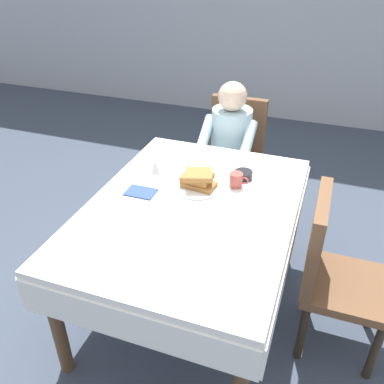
{
  "coord_description": "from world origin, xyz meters",
  "views": [
    {
      "loc": [
        0.63,
        -1.74,
        1.98
      ],
      "look_at": [
        -0.02,
        0.06,
        0.79
      ],
      "focal_mm": 38.34,
      "sensor_mm": 36.0,
      "label": 1
    }
  ],
  "objects_px": {
    "chair_diner": "(234,150)",
    "spoon_near_edge": "(185,217)",
    "dining_table_main": "(191,219)",
    "breakfast_stack": "(198,179)",
    "chair_right_side": "(331,267)",
    "cup_coffee": "(236,180)",
    "plate_breakfast": "(197,186)",
    "bowl_butter": "(243,175)",
    "syrup_pitcher": "(156,167)",
    "diner_person": "(230,142)",
    "fork_left_of_plate": "(166,183)",
    "knife_right_of_plate": "(228,195)"
  },
  "relations": [
    {
      "from": "dining_table_main",
      "to": "fork_left_of_plate",
      "type": "distance_m",
      "value": 0.29
    },
    {
      "from": "bowl_butter",
      "to": "diner_person",
      "type": "bearing_deg",
      "value": 111.96
    },
    {
      "from": "dining_table_main",
      "to": "cup_coffee",
      "type": "relative_size",
      "value": 13.49
    },
    {
      "from": "dining_table_main",
      "to": "spoon_near_edge",
      "type": "relative_size",
      "value": 10.16
    },
    {
      "from": "bowl_butter",
      "to": "spoon_near_edge",
      "type": "xyz_separation_m",
      "value": [
        -0.19,
        -0.51,
        -0.02
      ]
    },
    {
      "from": "diner_person",
      "to": "spoon_near_edge",
      "type": "distance_m",
      "value": 1.14
    },
    {
      "from": "cup_coffee",
      "to": "syrup_pitcher",
      "type": "relative_size",
      "value": 1.41
    },
    {
      "from": "chair_right_side",
      "to": "bowl_butter",
      "type": "relative_size",
      "value": 8.45
    },
    {
      "from": "chair_right_side",
      "to": "knife_right_of_plate",
      "type": "bearing_deg",
      "value": -105.23
    },
    {
      "from": "knife_right_of_plate",
      "to": "bowl_butter",
      "type": "bearing_deg",
      "value": -10.93
    },
    {
      "from": "syrup_pitcher",
      "to": "fork_left_of_plate",
      "type": "height_order",
      "value": "syrup_pitcher"
    },
    {
      "from": "plate_breakfast",
      "to": "bowl_butter",
      "type": "height_order",
      "value": "bowl_butter"
    },
    {
      "from": "chair_diner",
      "to": "plate_breakfast",
      "type": "bearing_deg",
      "value": 91.47
    },
    {
      "from": "chair_right_side",
      "to": "fork_left_of_plate",
      "type": "distance_m",
      "value": 1.03
    },
    {
      "from": "breakfast_stack",
      "to": "spoon_near_edge",
      "type": "height_order",
      "value": "breakfast_stack"
    },
    {
      "from": "spoon_near_edge",
      "to": "cup_coffee",
      "type": "bearing_deg",
      "value": 81.0
    },
    {
      "from": "bowl_butter",
      "to": "breakfast_stack",
      "type": "bearing_deg",
      "value": -137.68
    },
    {
      "from": "breakfast_stack",
      "to": "syrup_pitcher",
      "type": "distance_m",
      "value": 0.32
    },
    {
      "from": "bowl_butter",
      "to": "syrup_pitcher",
      "type": "xyz_separation_m",
      "value": [
        -0.53,
        -0.12,
        0.02
      ]
    },
    {
      "from": "diner_person",
      "to": "fork_left_of_plate",
      "type": "relative_size",
      "value": 6.22
    },
    {
      "from": "chair_diner",
      "to": "breakfast_stack",
      "type": "relative_size",
      "value": 4.55
    },
    {
      "from": "dining_table_main",
      "to": "breakfast_stack",
      "type": "height_order",
      "value": "breakfast_stack"
    },
    {
      "from": "diner_person",
      "to": "chair_right_side",
      "type": "relative_size",
      "value": 1.2
    },
    {
      "from": "cup_coffee",
      "to": "spoon_near_edge",
      "type": "xyz_separation_m",
      "value": [
        -0.17,
        -0.4,
        -0.04
      ]
    },
    {
      "from": "cup_coffee",
      "to": "breakfast_stack",
      "type": "bearing_deg",
      "value": -155.92
    },
    {
      "from": "fork_left_of_plate",
      "to": "spoon_near_edge",
      "type": "bearing_deg",
      "value": -135.2
    },
    {
      "from": "diner_person",
      "to": "syrup_pitcher",
      "type": "bearing_deg",
      "value": 69.89
    },
    {
      "from": "cup_coffee",
      "to": "dining_table_main",
      "type": "bearing_deg",
      "value": -122.62
    },
    {
      "from": "dining_table_main",
      "to": "knife_right_of_plate",
      "type": "bearing_deg",
      "value": 46.51
    },
    {
      "from": "breakfast_stack",
      "to": "syrup_pitcher",
      "type": "relative_size",
      "value": 2.56
    },
    {
      "from": "bowl_butter",
      "to": "knife_right_of_plate",
      "type": "xyz_separation_m",
      "value": [
        -0.04,
        -0.22,
        -0.02
      ]
    },
    {
      "from": "plate_breakfast",
      "to": "cup_coffee",
      "type": "xyz_separation_m",
      "value": [
        0.21,
        0.09,
        0.03
      ]
    },
    {
      "from": "chair_diner",
      "to": "spoon_near_edge",
      "type": "distance_m",
      "value": 1.31
    },
    {
      "from": "chair_diner",
      "to": "breakfast_stack",
      "type": "distance_m",
      "value": 1.02
    },
    {
      "from": "plate_breakfast",
      "to": "knife_right_of_plate",
      "type": "xyz_separation_m",
      "value": [
        0.19,
        -0.02,
        -0.01
      ]
    },
    {
      "from": "fork_left_of_plate",
      "to": "bowl_butter",
      "type": "bearing_deg",
      "value": -55.77
    },
    {
      "from": "dining_table_main",
      "to": "fork_left_of_plate",
      "type": "bearing_deg",
      "value": 143.08
    },
    {
      "from": "plate_breakfast",
      "to": "syrup_pitcher",
      "type": "xyz_separation_m",
      "value": [
        -0.3,
        0.08,
        0.03
      ]
    },
    {
      "from": "chair_right_side",
      "to": "cup_coffee",
      "type": "distance_m",
      "value": 0.7
    },
    {
      "from": "spoon_near_edge",
      "to": "syrup_pitcher",
      "type": "bearing_deg",
      "value": 145.13
    },
    {
      "from": "plate_breakfast",
      "to": "dining_table_main",
      "type": "bearing_deg",
      "value": -80.32
    },
    {
      "from": "breakfast_stack",
      "to": "fork_left_of_plate",
      "type": "distance_m",
      "value": 0.21
    },
    {
      "from": "cup_coffee",
      "to": "bowl_butter",
      "type": "bearing_deg",
      "value": 81.41
    },
    {
      "from": "chair_diner",
      "to": "bowl_butter",
      "type": "xyz_separation_m",
      "value": [
        0.25,
        -0.78,
        0.23
      ]
    },
    {
      "from": "breakfast_stack",
      "to": "spoon_near_edge",
      "type": "xyz_separation_m",
      "value": [
        0.03,
        -0.31,
        -0.06
      ]
    },
    {
      "from": "chair_right_side",
      "to": "cup_coffee",
      "type": "bearing_deg",
      "value": -115.21
    },
    {
      "from": "chair_right_side",
      "to": "plate_breakfast",
      "type": "relative_size",
      "value": 3.32
    },
    {
      "from": "plate_breakfast",
      "to": "fork_left_of_plate",
      "type": "xyz_separation_m",
      "value": [
        -0.19,
        -0.02,
        -0.01
      ]
    },
    {
      "from": "chair_diner",
      "to": "syrup_pitcher",
      "type": "bearing_deg",
      "value": 73.15
    },
    {
      "from": "dining_table_main",
      "to": "diner_person",
      "type": "bearing_deg",
      "value": 93.23
    }
  ]
}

